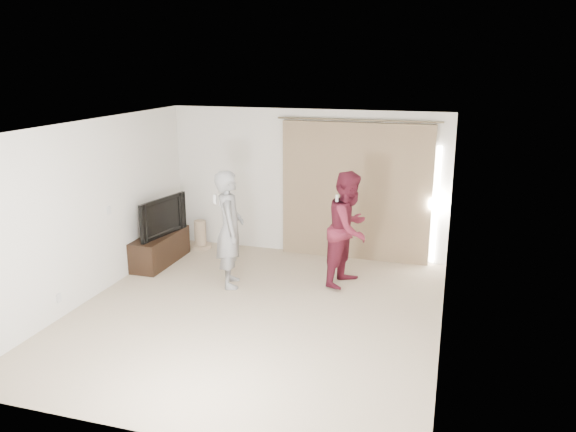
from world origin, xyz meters
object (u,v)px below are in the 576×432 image
object	(u,v)px
person_woman	(349,229)
tv	(158,216)
tv_console	(160,249)
person_man	(230,229)

from	to	relation	value
person_woman	tv	bearing A→B (deg)	-179.85
tv_console	person_man	bearing A→B (deg)	-20.40
tv_console	person_woman	world-z (taller)	person_woman
tv_console	tv	bearing A→B (deg)	-90.00
person_woman	tv_console	bearing A→B (deg)	-179.85
tv	person_man	distance (m)	1.66
tv_console	person_man	size ratio (longest dim) A/B	0.73
tv_console	person_man	xyz separation A→B (m)	(1.55, -0.58, 0.65)
tv	person_woman	xyz separation A→B (m)	(3.29, 0.01, 0.06)
person_man	person_woman	bearing A→B (deg)	18.61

